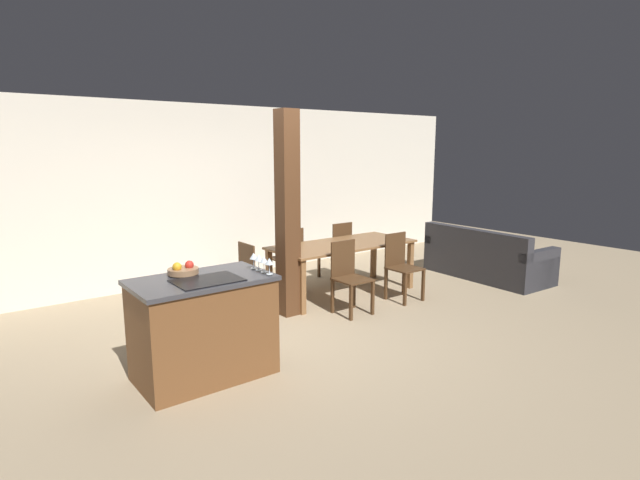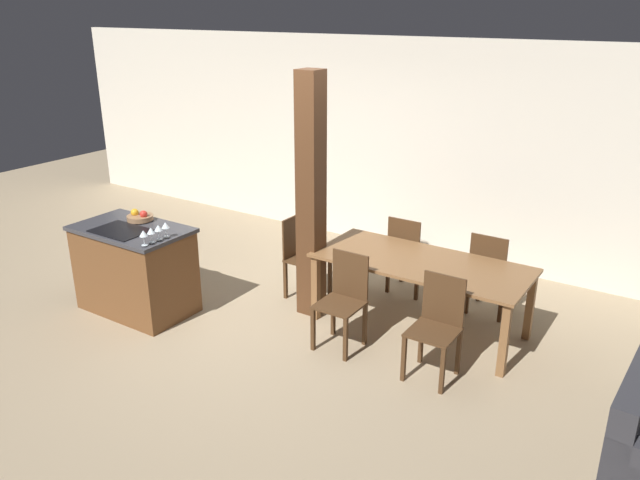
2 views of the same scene
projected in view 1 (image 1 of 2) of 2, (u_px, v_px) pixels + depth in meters
ground_plane at (289, 330)px, 5.69m from camera, size 16.00×16.00×0.00m
wall_back at (188, 194)px, 7.56m from camera, size 11.20×0.08×2.70m
kitchen_island at (203, 327)px, 4.47m from camera, size 1.21×0.73×0.93m
fruit_bowl at (183, 270)px, 4.48m from camera, size 0.27×0.27×0.12m
wine_glass_near at (269, 262)px, 4.45m from camera, size 0.08×0.08×0.15m
wine_glass_middle at (264, 260)px, 4.52m from camera, size 0.08×0.08×0.15m
wine_glass_far at (259, 258)px, 4.60m from camera, size 0.08×0.08×0.15m
wine_glass_end at (254, 256)px, 4.67m from camera, size 0.08×0.08×0.15m
dining_table at (343, 249)px, 7.01m from camera, size 2.08×0.91×0.73m
dining_chair_near_left at (349, 276)px, 6.22m from camera, size 0.40×0.40×0.90m
dining_chair_near_right at (401, 265)px, 6.78m from camera, size 0.40×0.40×0.90m
dining_chair_far_left at (288, 257)px, 7.29m from camera, size 0.40×0.40×0.90m
dining_chair_far_right at (337, 249)px, 7.85m from camera, size 0.40×0.40×0.90m
dining_chair_head_end at (255, 276)px, 6.19m from camera, size 0.40×0.40×0.90m
couch at (486, 260)px, 7.96m from camera, size 0.95×1.96×0.81m
timber_post at (288, 215)px, 6.02m from camera, size 0.23×0.23×2.50m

